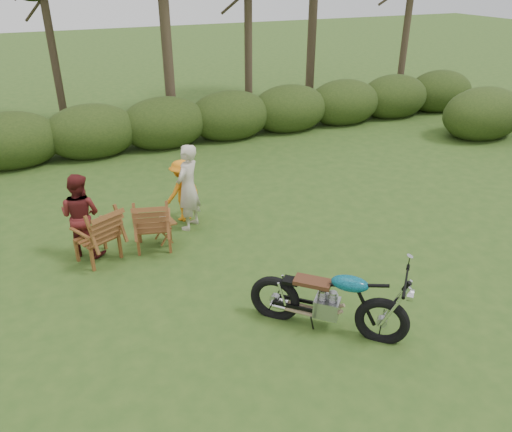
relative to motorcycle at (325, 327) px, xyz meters
name	(u,v)px	position (x,y,z in m)	size (l,w,h in m)	color
ground	(323,331)	(-0.07, -0.06, 0.00)	(80.00, 80.00, 0.00)	#2D4B19
tree_line	(166,1)	(0.43, 9.68, 3.81)	(22.52, 11.62, 8.14)	#3D3221
motorcycle	(325,327)	(0.00, 0.00, 0.00)	(2.16, 0.82, 1.23)	#0D8EAD
lawn_chair_right	(156,247)	(-1.72, 3.23, 0.00)	(0.71, 0.71, 1.03)	brown
lawn_chair_left	(100,259)	(-2.72, 3.21, 0.00)	(0.71, 0.71, 1.04)	brown
side_table	(163,233)	(-1.54, 3.28, 0.23)	(0.45, 0.38, 0.47)	#5E3317
cup	(163,219)	(-1.53, 3.30, 0.52)	(0.14, 0.14, 0.11)	beige
adult_a	(191,227)	(-0.89, 3.75, 0.00)	(0.63, 0.41, 1.71)	beige
adult_b	(87,253)	(-2.91, 3.53, 0.00)	(0.74, 0.58, 1.53)	maroon
child	(184,219)	(-0.91, 4.14, 0.00)	(0.83, 0.47, 1.28)	orange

